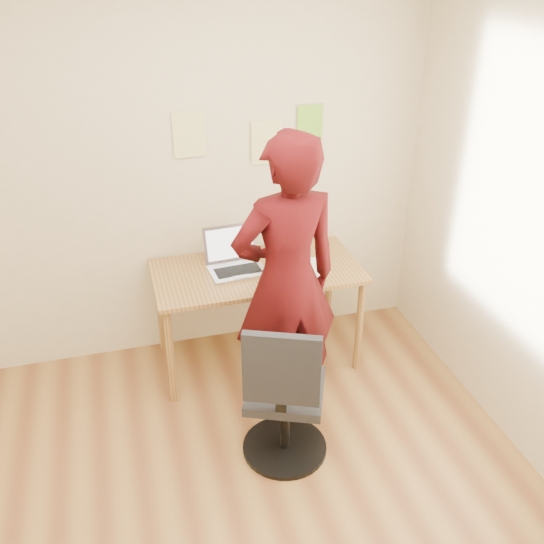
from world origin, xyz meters
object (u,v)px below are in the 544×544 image
object	(u,v)px
laptop	(235,261)
phone	(283,281)
desk	(257,280)
office_chair	(284,403)
person	(286,282)

from	to	relation	value
laptop	phone	bearing A→B (deg)	-49.71
desk	phone	world-z (taller)	phone
office_chair	phone	bearing A→B (deg)	97.06
phone	person	xyz separation A→B (m)	(-0.08, -0.31, 0.18)
laptop	office_chair	distance (m)	1.10
person	laptop	bearing A→B (deg)	-79.20
office_chair	laptop	bearing A→B (deg)	115.42
office_chair	desk	bearing A→B (deg)	107.56
laptop	person	size ratio (longest dim) A/B	0.21
desk	office_chair	distance (m)	1.01
office_chair	person	distance (m)	0.70
desk	laptop	xyz separation A→B (m)	(-0.14, 0.05, 0.14)
laptop	office_chair	bearing A→B (deg)	-92.27
office_chair	person	size ratio (longest dim) A/B	0.53
desk	laptop	world-z (taller)	laptop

